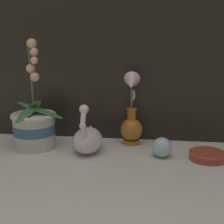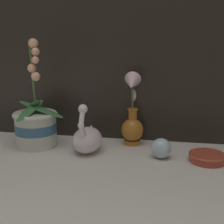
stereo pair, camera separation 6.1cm
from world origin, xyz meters
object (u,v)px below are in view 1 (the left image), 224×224
(orchid_potted_plant, at_px, (34,125))
(glass_sphere, at_px, (162,147))
(swan_figurine, at_px, (88,139))
(amber_dish, at_px, (208,155))
(blue_vase, at_px, (131,119))

(orchid_potted_plant, height_order, glass_sphere, orchid_potted_plant)
(swan_figurine, xyz_separation_m, glass_sphere, (0.28, -0.01, -0.02))
(orchid_potted_plant, bearing_deg, amber_dish, -4.31)
(orchid_potted_plant, relative_size, blue_vase, 1.42)
(blue_vase, relative_size, glass_sphere, 4.07)
(blue_vase, bearing_deg, swan_figurine, -145.52)
(orchid_potted_plant, bearing_deg, swan_figurine, -7.89)
(blue_vase, xyz_separation_m, amber_dish, (0.28, -0.13, -0.09))
(orchid_potted_plant, xyz_separation_m, swan_figurine, (0.22, -0.03, -0.04))
(blue_vase, relative_size, amber_dish, 2.25)
(swan_figurine, bearing_deg, amber_dish, -2.52)
(amber_dish, bearing_deg, orchid_potted_plant, 175.69)
(swan_figurine, relative_size, blue_vase, 0.66)
(orchid_potted_plant, xyz_separation_m, blue_vase, (0.37, 0.08, 0.02))
(swan_figurine, distance_m, glass_sphere, 0.28)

